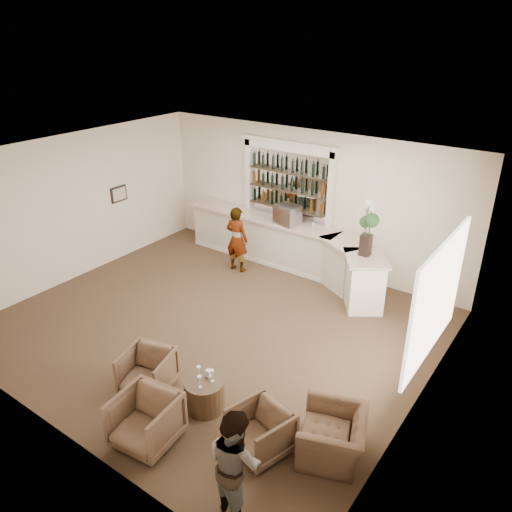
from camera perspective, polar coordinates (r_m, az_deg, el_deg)
The scene contains 19 objects.
ground at distance 10.01m, azimuth -4.73°, elevation -7.88°, with size 8.00×8.00×0.00m, color brown.
room_shell at distance 9.38m, azimuth -1.68°, elevation 5.82°, with size 8.04×7.02×3.32m.
bar_counter at distance 11.96m, azimuth 3.79°, elevation 1.07°, with size 5.72×1.80×1.14m.
back_bar_alcove at distance 11.95m, azimuth 3.67°, elevation 8.51°, with size 2.64×0.25×3.00m.
cocktail_table at distance 8.00m, azimuth -5.89°, elevation -15.48°, with size 0.62×0.62×0.50m, color #4C3521.
sommelier at distance 11.78m, azimuth -2.20°, elevation 1.92°, with size 0.58×0.38×1.60m, color gray.
guest at distance 6.35m, azimuth -2.43°, elevation -22.49°, with size 0.73×0.57×1.51m, color gray.
armchair_left at distance 8.42m, azimuth -12.31°, elevation -12.74°, with size 0.76×0.78×0.71m, color brown.
armchair_center at distance 7.51m, azimuth -12.50°, elevation -17.87°, with size 0.83×0.85×0.78m, color brown.
armchair_right at distance 7.26m, azimuth 0.50°, elevation -19.36°, with size 0.75×0.77×0.70m, color brown.
armchair_far at distance 7.32m, azimuth 8.78°, elevation -19.55°, with size 1.00×0.88×0.65m, color brown.
espresso_machine at distance 11.68m, azimuth 3.61°, elevation 4.70°, with size 0.53×0.44×0.47m, color #AEAEB3.
flower_vase at distance 10.15m, azimuth 12.64°, elevation 3.54°, with size 0.31×0.31×1.19m.
wine_glass_bar_left at distance 11.35m, azimuth 6.53°, elevation 3.27°, with size 0.07×0.07×0.21m, color white, non-canonical shape.
wine_glass_bar_right at distance 11.74m, azimuth 3.50°, elevation 4.14°, with size 0.07×0.07×0.21m, color white, non-canonical shape.
wine_glass_tbl_a at distance 7.86m, azimuth -6.54°, elevation -13.05°, with size 0.07×0.07×0.21m, color white, non-canonical shape.
wine_glass_tbl_b at distance 7.77m, azimuth -5.04°, elevation -13.48°, with size 0.07×0.07×0.21m, color white, non-canonical shape.
wine_glass_tbl_c at distance 7.68m, azimuth -6.43°, elevation -14.09°, with size 0.07×0.07×0.21m, color white, non-canonical shape.
napkin_holder at distance 7.89m, azimuth -5.43°, elevation -13.19°, with size 0.08×0.08×0.12m, color silver.
Camera 1 is at (5.53, -6.33, 5.44)m, focal length 35.00 mm.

